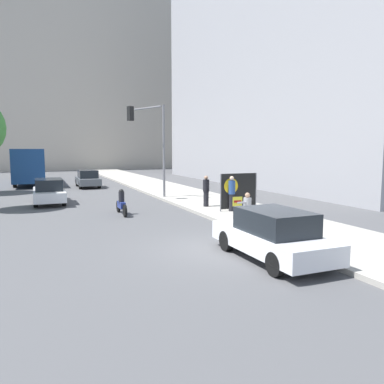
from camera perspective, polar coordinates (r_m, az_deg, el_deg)
The scene contains 14 objects.
ground_plane at distance 12.30m, azimuth 4.18°, elevation -8.63°, with size 160.00×160.00×0.00m, color #4F4F51.
sidewalk_curb at distance 27.45m, azimuth -2.36°, elevation -0.05°, with size 4.39×90.00×0.15m, color #A8A399.
building_backdrop_far at distance 66.45m, azimuth -20.17°, elevation 15.34°, with size 52.00×12.00×27.73m.
building_backdrop_right at distance 37.97m, azimuth 13.37°, elevation 21.10°, with size 10.00×32.00×25.77m.
seated_protester at distance 16.09m, azimuth 8.52°, elevation -2.12°, with size 0.96×0.77×1.22m.
jogger_on_sidewalk at distance 18.65m, azimuth 6.07°, elevation -0.19°, with size 0.34×0.34×1.75m.
pedestrian_behind at distance 20.08m, azimuth 2.16°, elevation 0.18°, with size 0.34×0.34×1.66m.
protest_banner at distance 18.92m, azimuth 7.07°, elevation 0.18°, with size 2.08×0.06×1.86m.
traffic_light_pole at distance 23.64m, azimuth -6.09°, elevation 8.60°, with size 2.65×2.41×5.87m.
parked_car_curbside at distance 11.18m, azimuth 12.15°, elevation -6.41°, with size 1.75×4.27×1.48m.
car_on_road_nearest at distance 23.80m, azimuth -20.99°, elevation 0.11°, with size 1.72×4.59×1.48m.
car_on_road_midblock at distance 32.91m, azimuth -15.60°, elevation 1.95°, with size 1.71×4.16×1.47m.
city_bus_on_road at distance 38.72m, azimuth -23.59°, elevation 3.98°, with size 2.56×12.32×3.25m.
motorcycle_on_road at distance 18.78m, azimuth -10.70°, elevation -1.75°, with size 0.28×2.14×1.28m.
Camera 1 is at (-5.37, -10.58, 3.20)m, focal length 35.00 mm.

